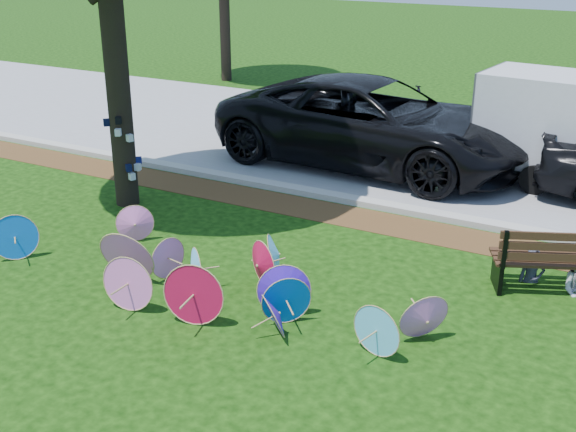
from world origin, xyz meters
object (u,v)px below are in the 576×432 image
at_px(black_van, 372,123).
at_px(cargo_trailer, 554,123).
at_px(parasol_pile, 206,275).
at_px(park_bench, 559,257).
at_px(person_left, 535,249).

distance_m(black_van, cargo_trailer, 3.78).
distance_m(parasol_pile, cargo_trailer, 8.41).
bearing_deg(park_bench, cargo_trailer, 77.99).
height_order(black_van, cargo_trailer, cargo_trailer).
xyz_separation_m(black_van, park_bench, (4.72, -4.29, -0.46)).
bearing_deg(park_bench, black_van, 114.13).
height_order(park_bench, person_left, person_left).
height_order(parasol_pile, cargo_trailer, cargo_trailer).
xyz_separation_m(cargo_trailer, park_bench, (1.01, -4.94, -0.78)).
bearing_deg(black_van, cargo_trailer, -77.30).
bearing_deg(black_van, parasol_pile, -174.12).
xyz_separation_m(parasol_pile, park_bench, (4.33, 2.74, 0.13)).
height_order(cargo_trailer, person_left, cargo_trailer).
bearing_deg(black_van, park_bench, -129.58).
bearing_deg(park_bench, parasol_pile, -171.29).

